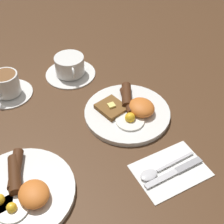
{
  "coord_description": "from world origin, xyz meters",
  "views": [
    {
      "loc": [
        -0.54,
        0.4,
        0.64
      ],
      "look_at": [
        0.01,
        0.05,
        0.03
      ],
      "focal_mm": 50.0,
      "sensor_mm": 36.0,
      "label": 1
    }
  ],
  "objects_px": {
    "breakfast_plate_near": "(128,111)",
    "spoon": "(155,172)",
    "teacup_near": "(70,67)",
    "knife": "(177,171)",
    "breakfast_plate_far": "(21,191)",
    "teacup_far": "(7,86)"
  },
  "relations": [
    {
      "from": "teacup_near",
      "to": "teacup_far",
      "type": "relative_size",
      "value": 1.14
    },
    {
      "from": "teacup_near",
      "to": "knife",
      "type": "height_order",
      "value": "teacup_near"
    },
    {
      "from": "teacup_near",
      "to": "spoon",
      "type": "relative_size",
      "value": 1.05
    },
    {
      "from": "teacup_near",
      "to": "knife",
      "type": "relative_size",
      "value": 1.0
    },
    {
      "from": "teacup_near",
      "to": "breakfast_plate_far",
      "type": "bearing_deg",
      "value": 138.81
    },
    {
      "from": "breakfast_plate_far",
      "to": "knife",
      "type": "relative_size",
      "value": 1.51
    },
    {
      "from": "knife",
      "to": "spoon",
      "type": "height_order",
      "value": "spoon"
    },
    {
      "from": "breakfast_plate_near",
      "to": "breakfast_plate_far",
      "type": "distance_m",
      "value": 0.37
    },
    {
      "from": "knife",
      "to": "teacup_far",
      "type": "bearing_deg",
      "value": -60.95
    },
    {
      "from": "breakfast_plate_far",
      "to": "spoon",
      "type": "distance_m",
      "value": 0.32
    },
    {
      "from": "breakfast_plate_near",
      "to": "spoon",
      "type": "bearing_deg",
      "value": 161.93
    },
    {
      "from": "knife",
      "to": "teacup_near",
      "type": "bearing_deg",
      "value": -82.67
    },
    {
      "from": "teacup_far",
      "to": "breakfast_plate_near",
      "type": "bearing_deg",
      "value": -136.48
    },
    {
      "from": "breakfast_plate_near",
      "to": "knife",
      "type": "bearing_deg",
      "value": 175.39
    },
    {
      "from": "teacup_near",
      "to": "knife",
      "type": "bearing_deg",
      "value": -176.17
    },
    {
      "from": "breakfast_plate_far",
      "to": "knife",
      "type": "distance_m",
      "value": 0.38
    },
    {
      "from": "breakfast_plate_near",
      "to": "knife",
      "type": "distance_m",
      "value": 0.24
    },
    {
      "from": "breakfast_plate_near",
      "to": "teacup_near",
      "type": "bearing_deg",
      "value": 11.14
    },
    {
      "from": "breakfast_plate_far",
      "to": "knife",
      "type": "bearing_deg",
      "value": -113.43
    },
    {
      "from": "teacup_far",
      "to": "knife",
      "type": "xyz_separation_m",
      "value": [
        -0.52,
        -0.25,
        -0.03
      ]
    },
    {
      "from": "spoon",
      "to": "teacup_far",
      "type": "bearing_deg",
      "value": -65.78
    },
    {
      "from": "teacup_near",
      "to": "teacup_far",
      "type": "bearing_deg",
      "value": 86.82
    }
  ]
}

